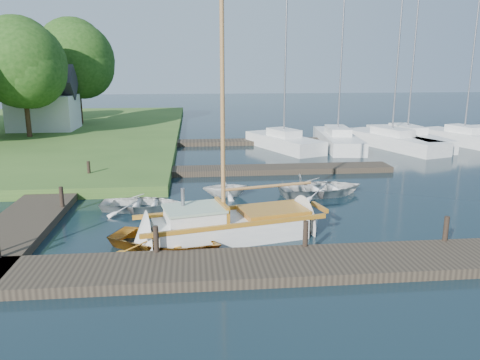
{
  "coord_description": "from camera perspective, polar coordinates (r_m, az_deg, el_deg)",
  "views": [
    {
      "loc": [
        -1.85,
        -18.15,
        5.68
      ],
      "look_at": [
        0.0,
        0.0,
        1.2
      ],
      "focal_mm": 35.0,
      "sensor_mm": 36.0,
      "label": 1
    }
  ],
  "objects": [
    {
      "name": "marina_boat_5",
      "position": [
        36.86,
        19.68,
        5.03
      ],
      "size": [
        2.83,
        9.41,
        11.94
      ],
      "rotation": [
        0.0,
        0.0,
        1.64
      ],
      "color": "silver",
      "rests_on": "ground"
    },
    {
      "name": "mooring_post_2",
      "position": [
        14.46,
        8.0,
        -6.5
      ],
      "size": [
        0.16,
        0.16,
        0.8
      ],
      "primitive_type": "cylinder",
      "color": "black",
      "rests_on": "near_dock"
    },
    {
      "name": "pontoon",
      "position": [
        36.57,
        13.21,
        4.73
      ],
      "size": [
        30.0,
        1.6,
        0.3
      ],
      "primitive_type": "cube",
      "color": "#2D261D",
      "rests_on": "ground"
    },
    {
      "name": "tender_b",
      "position": [
        20.73,
        -1.73,
        -0.56
      ],
      "size": [
        2.18,
        1.92,
        1.08
      ],
      "primitive_type": "imported",
      "rotation": [
        0.0,
        0.0,
        1.64
      ],
      "color": "silver",
      "rests_on": "ground"
    },
    {
      "name": "left_dock",
      "position": [
        21.79,
        -22.01,
        -1.94
      ],
      "size": [
        2.2,
        18.0,
        0.3
      ],
      "primitive_type": "cube",
      "color": "#2D261D",
      "rests_on": "ground"
    },
    {
      "name": "tree_3",
      "position": [
        38.19,
        -25.02,
        12.74
      ],
      "size": [
        6.41,
        6.38,
        8.74
      ],
      "color": "#332114",
      "rests_on": "shore"
    },
    {
      "name": "marina_boat_3",
      "position": [
        34.46,
        11.79,
        4.97
      ],
      "size": [
        3.13,
        8.88,
        11.04
      ],
      "rotation": [
        0.0,
        0.0,
        1.46
      ],
      "color": "silver",
      "rests_on": "ground"
    },
    {
      "name": "marina_boat_2",
      "position": [
        32.76,
        5.34,
        4.78
      ],
      "size": [
        4.69,
        7.25,
        11.08
      ],
      "rotation": [
        0.0,
        0.0,
        1.96
      ],
      "color": "silver",
      "rests_on": "ground"
    },
    {
      "name": "near_dock",
      "position": [
        13.48,
        2.62,
        -10.44
      ],
      "size": [
        18.0,
        2.2,
        0.3
      ],
      "primitive_type": "cube",
      "color": "#2D261D",
      "rests_on": "ground"
    },
    {
      "name": "tree_7",
      "position": [
        45.36,
        -19.31,
        13.71
      ],
      "size": [
        6.83,
        6.83,
        9.38
      ],
      "color": "#332114",
      "rests_on": "shore"
    },
    {
      "name": "mooring_post_4",
      "position": [
        19.52,
        -20.92,
        -1.92
      ],
      "size": [
        0.16,
        0.16,
        0.8
      ],
      "primitive_type": "cylinder",
      "color": "black",
      "rests_on": "left_dock"
    },
    {
      "name": "tender_a",
      "position": [
        19.3,
        -11.94,
        -2.59
      ],
      "size": [
        3.43,
        2.59,
        0.67
      ],
      "primitive_type": "imported",
      "rotation": [
        0.0,
        0.0,
        1.48
      ],
      "color": "silver",
      "rests_on": "ground"
    },
    {
      "name": "mooring_post_5",
      "position": [
        24.24,
        -17.95,
        1.26
      ],
      "size": [
        0.16,
        0.16,
        0.8
      ],
      "primitive_type": "cylinder",
      "color": "black",
      "rests_on": "left_dock"
    },
    {
      "name": "tender_d",
      "position": [
        21.61,
        7.56,
        -0.26
      ],
      "size": [
        1.86,
        1.62,
        0.96
      ],
      "primitive_type": "imported",
      "rotation": [
        0.0,
        0.0,
        1.54
      ],
      "color": "silver",
      "rests_on": "ground"
    },
    {
      "name": "house_c",
      "position": [
        42.07,
        -22.85,
        8.51
      ],
      "size": [
        5.25,
        4.0,
        5.28
      ],
      "color": "white",
      "rests_on": "shore"
    },
    {
      "name": "sailboat",
      "position": [
        15.92,
        -0.74,
        -5.78
      ],
      "size": [
        7.41,
        3.52,
        9.83
      ],
      "rotation": [
        0.0,
        0.0,
        0.23
      ],
      "color": "silver",
      "rests_on": "ground"
    },
    {
      "name": "mooring_post_1",
      "position": [
        14.11,
        -10.19,
        -7.1
      ],
      "size": [
        0.16,
        0.16,
        0.8
      ],
      "primitive_type": "cylinder",
      "color": "black",
      "rests_on": "near_dock"
    },
    {
      "name": "marina_boat_4",
      "position": [
        34.94,
        17.99,
        4.7
      ],
      "size": [
        4.84,
        9.03,
        10.32
      ],
      "rotation": [
        0.0,
        0.0,
        1.89
      ],
      "color": "silver",
      "rests_on": "ground"
    },
    {
      "name": "tender_c",
      "position": [
        21.35,
        9.91,
        -0.74
      ],
      "size": [
        4.14,
        3.19,
        0.79
      ],
      "primitive_type": "imported",
      "rotation": [
        0.0,
        0.0,
        1.7
      ],
      "color": "silver",
      "rests_on": "ground"
    },
    {
      "name": "marina_boat_6",
      "position": [
        38.24,
        25.6,
        4.76
      ],
      "size": [
        4.26,
        7.3,
        10.16
      ],
      "rotation": [
        0.0,
        0.0,
        1.89
      ],
      "color": "silver",
      "rests_on": "ground"
    },
    {
      "name": "ground",
      "position": [
        19.11,
        -0.0,
        -3.5
      ],
      "size": [
        160.0,
        160.0,
        0.0
      ],
      "primitive_type": "plane",
      "color": "black",
      "rests_on": "ground"
    },
    {
      "name": "dinghy",
      "position": [
        15.09,
        -8.98,
        -6.92
      ],
      "size": [
        4.49,
        3.95,
        0.77
      ],
      "primitive_type": "imported",
      "rotation": [
        0.0,
        0.0,
        1.15
      ],
      "color": "#93541D",
      "rests_on": "ground"
    },
    {
      "name": "far_dock",
      "position": [
        25.56,
        2.99,
        1.28
      ],
      "size": [
        14.0,
        1.6,
        0.3
      ],
      "primitive_type": "cube",
      "color": "#2D261D",
      "rests_on": "ground"
    },
    {
      "name": "mooring_post_3",
      "position": [
        16.11,
        23.82,
        -5.44
      ],
      "size": [
        0.16,
        0.16,
        0.8
      ],
      "primitive_type": "cylinder",
      "color": "black",
      "rests_on": "near_dock"
    }
  ]
}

